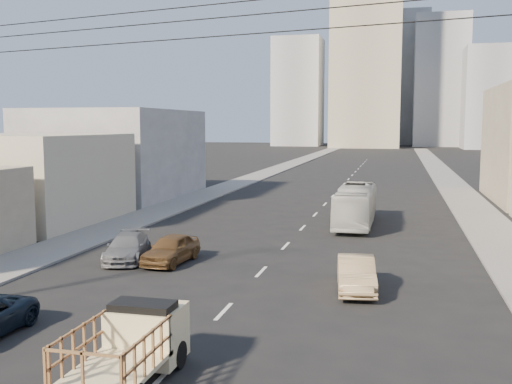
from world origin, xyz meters
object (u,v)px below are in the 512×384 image
at_px(city_bus, 356,205).
at_px(sedan_brown, 171,249).
at_px(sedan_tan, 356,274).
at_px(sedan_grey, 127,248).
at_px(flatbed_pickup, 130,342).

relative_size(city_bus, sedan_brown, 2.35).
distance_m(sedan_brown, sedan_tan, 9.46).
distance_m(city_bus, sedan_grey, 16.68).
height_order(flatbed_pickup, sedan_tan, flatbed_pickup).
height_order(sedan_brown, sedan_grey, sedan_brown).
bearing_deg(sedan_brown, sedan_tan, -12.63).
bearing_deg(sedan_brown, flatbed_pickup, -68.16).
height_order(city_bus, sedan_brown, city_bus).
bearing_deg(city_bus, sedan_tan, -85.60).
height_order(city_bus, sedan_tan, city_bus).
distance_m(flatbed_pickup, sedan_brown, 13.55).
bearing_deg(sedan_grey, flatbed_pickup, -77.85).
bearing_deg(sedan_grey, sedan_brown, -15.21).
xyz_separation_m(city_bus, sedan_brown, (-7.87, -13.26, -0.64)).
bearing_deg(city_bus, flatbed_pickup, -98.18).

